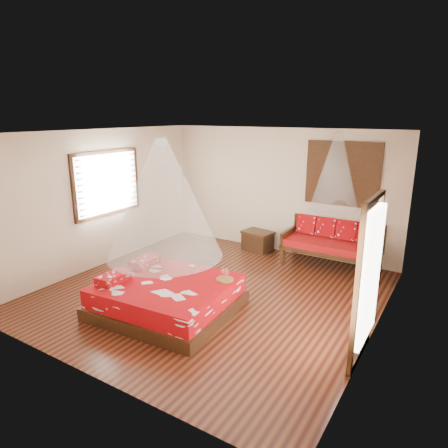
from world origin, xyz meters
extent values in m
cube|color=black|center=(0.00, 0.00, -0.01)|extent=(5.50, 5.50, 0.02)
cube|color=silver|center=(0.00, 0.00, 2.81)|extent=(5.50, 5.50, 0.02)
cube|color=beige|center=(-2.76, 0.00, 1.40)|extent=(0.02, 5.50, 2.80)
cube|color=beige|center=(2.76, 0.00, 1.40)|extent=(0.02, 5.50, 2.80)
cube|color=beige|center=(0.00, 2.76, 1.40)|extent=(5.50, 0.02, 2.80)
cube|color=beige|center=(0.00, -2.76, 1.40)|extent=(5.50, 0.02, 2.80)
cube|color=black|center=(-0.24, -0.95, 0.10)|extent=(2.18, 2.00, 0.20)
cube|color=#97040A|center=(-0.24, -0.95, 0.35)|extent=(2.08, 1.89, 0.30)
cube|color=#97040A|center=(-0.97, -1.39, 0.57)|extent=(0.33, 0.56, 0.14)
cube|color=#97040A|center=(-1.02, -0.61, 0.57)|extent=(0.33, 0.56, 0.14)
cube|color=black|center=(0.51, 1.93, 0.21)|extent=(0.08, 0.08, 0.42)
cube|color=black|center=(2.33, 1.93, 0.21)|extent=(0.08, 0.08, 0.42)
cube|color=black|center=(0.51, 2.67, 0.21)|extent=(0.08, 0.08, 0.42)
cube|color=black|center=(2.33, 2.67, 0.21)|extent=(0.08, 0.08, 0.42)
cube|color=black|center=(1.42, 2.30, 0.38)|extent=(1.94, 0.86, 0.08)
cube|color=#951305|center=(1.42, 2.30, 0.49)|extent=(1.88, 0.80, 0.14)
cube|color=black|center=(1.42, 2.69, 0.67)|extent=(1.94, 0.06, 0.55)
cube|color=black|center=(0.49, 2.30, 0.54)|extent=(0.06, 0.86, 0.30)
cube|color=black|center=(2.35, 2.30, 0.54)|extent=(0.06, 0.86, 0.30)
cube|color=#97040A|center=(0.77, 2.57, 0.76)|extent=(0.41, 0.20, 0.43)
cube|color=#97040A|center=(1.20, 2.57, 0.76)|extent=(0.41, 0.20, 0.43)
cube|color=#97040A|center=(1.63, 2.57, 0.76)|extent=(0.41, 0.20, 0.43)
cube|color=#97040A|center=(2.06, 2.57, 0.76)|extent=(0.41, 0.20, 0.43)
cube|color=black|center=(-0.35, 2.45, 0.21)|extent=(0.69, 0.55, 0.41)
cube|color=black|center=(-0.35, 2.45, 0.44)|extent=(0.74, 0.59, 0.05)
cube|color=black|center=(1.42, 2.72, 1.90)|extent=(1.52, 0.06, 1.32)
cube|color=black|center=(1.42, 2.71, 1.90)|extent=(1.35, 0.04, 1.10)
cube|color=black|center=(-2.72, 0.20, 1.70)|extent=(0.08, 1.74, 1.34)
cube|color=silver|center=(-2.68, 0.20, 1.70)|extent=(0.04, 1.54, 1.10)
cube|color=black|center=(2.72, -0.60, 1.05)|extent=(0.08, 1.02, 2.16)
cube|color=white|center=(2.70, -0.60, 1.15)|extent=(0.03, 0.82, 1.70)
cylinder|color=brown|center=(0.52, -0.40, 0.52)|extent=(0.28, 0.28, 0.03)
cone|color=white|center=(-0.24, -0.95, 1.85)|extent=(1.79, 1.79, 1.80)
cone|color=white|center=(1.42, 2.25, 2.00)|extent=(0.95, 0.95, 1.50)
camera|label=1|loc=(3.64, -5.46, 3.10)|focal=32.00mm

